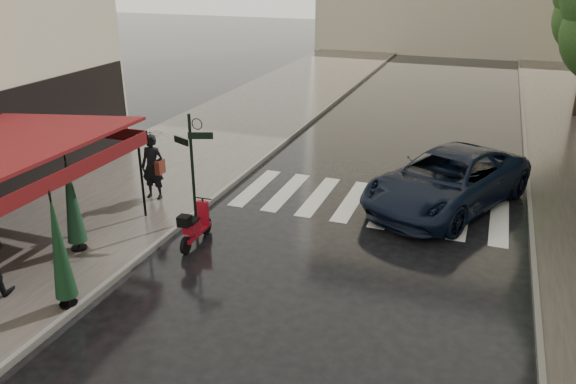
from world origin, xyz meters
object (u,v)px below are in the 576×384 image
Objects in this scene: parasol_back at (71,198)px; pedestrian_with_umbrella at (150,142)px; parasol_front at (59,247)px; parked_car at (447,180)px; scooter at (195,227)px.

pedestrian_with_umbrella is at bearing 90.35° from parasol_back.
parasol_front is at bearing -77.79° from pedestrian_with_umbrella.
parasol_front is (1.45, -5.54, -0.37)m from pedestrian_with_umbrella.
parked_car is at bearing 36.59° from parasol_back.
parasol_back is at bearing -118.90° from parked_car.
pedestrian_with_umbrella is at bearing 138.68° from scooter.
pedestrian_with_umbrella reaches higher than parasol_back.
parasol_back is at bearing 124.60° from parasol_front.
parked_car reaches higher than scooter.
parasol_front reaches higher than scooter.
pedestrian_with_umbrella is 3.48m from parasol_back.
pedestrian_with_umbrella reaches higher than parked_car.
pedestrian_with_umbrella is at bearing 104.70° from parasol_front.
parasol_back is at bearing -92.15° from pedestrian_with_umbrella.
scooter is 3.78m from parasol_front.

